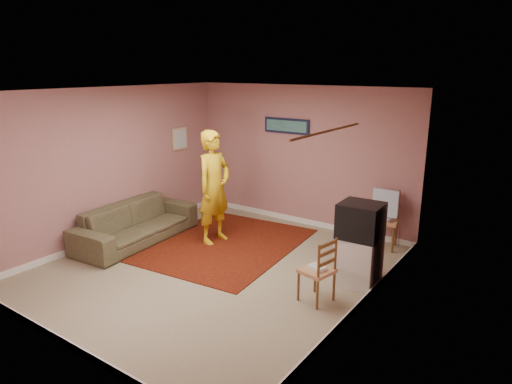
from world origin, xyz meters
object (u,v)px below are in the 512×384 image
Objects in this scene: crt_tv at (360,220)px; sofa at (137,223)px; chair_b at (317,263)px; chair_a at (385,214)px; person at (214,187)px; tv_cabinet at (358,261)px.

sofa is at bearing -172.32° from crt_tv.
chair_a is at bearing -169.73° from chair_b.
chair_b is 3.51m from sofa.
chair_b is at bearing -96.03° from sofa.
chair_a is 0.27× the size of person.
crt_tv is 1.26× the size of chair_b.
sofa is at bearing -159.48° from chair_a.
person is (1.10, 0.77, 0.63)m from sofa.
tv_cabinet is 3.81m from sofa.
crt_tv is 3.85m from sofa.
person reaches higher than sofa.
crt_tv reaches higher than chair_a.
chair_a reaches higher than chair_b.
person is (-2.46, -1.38, 0.38)m from chair_a.
crt_tv reaches higher than tv_cabinet.
person reaches higher than tv_cabinet.
crt_tv is at bearing 173.92° from chair_b.
tv_cabinet is 1.52m from chair_a.
tv_cabinet is at bearing -0.00° from crt_tv.
chair_a reaches higher than tv_cabinet.
crt_tv reaches higher than chair_b.
person is (-2.64, 0.11, 0.04)m from crt_tv.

